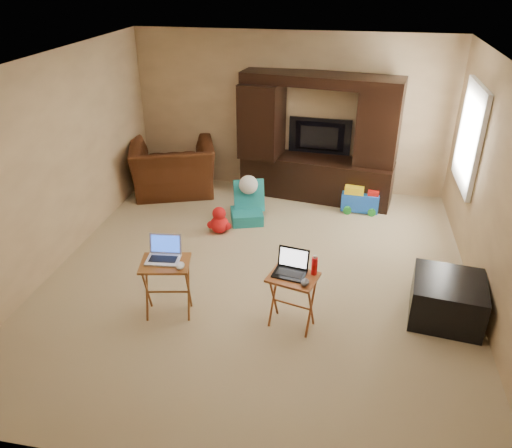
% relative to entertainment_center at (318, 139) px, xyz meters
% --- Properties ---
extents(floor, '(5.50, 5.50, 0.00)m').
position_rel_entertainment_center_xyz_m(floor, '(-0.48, -2.42, -0.97)').
color(floor, tan).
rests_on(floor, ground).
extents(ceiling, '(5.50, 5.50, 0.00)m').
position_rel_entertainment_center_xyz_m(ceiling, '(-0.48, -2.42, 1.53)').
color(ceiling, silver).
rests_on(ceiling, ground).
extents(wall_back, '(5.00, 0.00, 5.00)m').
position_rel_entertainment_center_xyz_m(wall_back, '(-0.48, 0.33, 0.28)').
color(wall_back, tan).
rests_on(wall_back, ground).
extents(wall_front, '(5.00, 0.00, 5.00)m').
position_rel_entertainment_center_xyz_m(wall_front, '(-0.48, -5.17, 0.28)').
color(wall_front, tan).
rests_on(wall_front, ground).
extents(wall_left, '(0.00, 5.50, 5.50)m').
position_rel_entertainment_center_xyz_m(wall_left, '(-2.98, -2.42, 0.28)').
color(wall_left, tan).
rests_on(wall_left, ground).
extents(wall_right, '(0.00, 5.50, 5.50)m').
position_rel_entertainment_center_xyz_m(wall_right, '(2.02, -2.42, 0.28)').
color(wall_right, tan).
rests_on(wall_right, ground).
extents(window_pane, '(0.00, 1.20, 1.20)m').
position_rel_entertainment_center_xyz_m(window_pane, '(2.00, -0.87, 0.43)').
color(window_pane, white).
rests_on(window_pane, ground).
extents(window_frame, '(0.06, 1.14, 1.34)m').
position_rel_entertainment_center_xyz_m(window_frame, '(1.98, -0.87, 0.43)').
color(window_frame, white).
rests_on(window_frame, ground).
extents(entertainment_center, '(2.44, 0.97, 1.95)m').
position_rel_entertainment_center_xyz_m(entertainment_center, '(0.00, 0.00, 0.00)').
color(entertainment_center, black).
rests_on(entertainment_center, floor).
extents(television, '(0.99, 0.19, 0.57)m').
position_rel_entertainment_center_xyz_m(television, '(-0.00, 0.17, -0.04)').
color(television, black).
rests_on(television, entertainment_center).
extents(recliner, '(1.61, 1.52, 0.85)m').
position_rel_entertainment_center_xyz_m(recliner, '(-2.29, -0.27, -0.55)').
color(recliner, '#4A2110').
rests_on(recliner, floor).
extents(child_rocker, '(0.58, 0.62, 0.59)m').
position_rel_entertainment_center_xyz_m(child_rocker, '(-0.91, -1.08, -0.68)').
color(child_rocker, '#177A80').
rests_on(child_rocker, floor).
extents(plush_toy, '(0.36, 0.30, 0.40)m').
position_rel_entertainment_center_xyz_m(plush_toy, '(-1.22, -1.48, -0.78)').
color(plush_toy, red).
rests_on(plush_toy, floor).
extents(push_toy, '(0.59, 0.43, 0.42)m').
position_rel_entertainment_center_xyz_m(push_toy, '(0.72, -0.40, -0.76)').
color(push_toy, blue).
rests_on(push_toy, floor).
extents(ottoman, '(0.81, 0.81, 0.47)m').
position_rel_entertainment_center_xyz_m(ottoman, '(1.63, -2.87, -0.74)').
color(ottoman, black).
rests_on(ottoman, floor).
extents(tray_table_left, '(0.57, 0.49, 0.65)m').
position_rel_entertainment_center_xyz_m(tray_table_left, '(-1.29, -3.36, -0.65)').
color(tray_table_left, '#915A23').
rests_on(tray_table_left, floor).
extents(tray_table_right, '(0.55, 0.48, 0.61)m').
position_rel_entertainment_center_xyz_m(tray_table_right, '(0.03, -3.30, -0.67)').
color(tray_table_right, '#974E24').
rests_on(tray_table_right, floor).
extents(laptop_left, '(0.37, 0.31, 0.24)m').
position_rel_entertainment_center_xyz_m(laptop_left, '(-1.32, -3.33, -0.20)').
color(laptop_left, silver).
rests_on(laptop_left, tray_table_left).
extents(laptop_right, '(0.36, 0.32, 0.24)m').
position_rel_entertainment_center_xyz_m(laptop_right, '(-0.01, -3.28, -0.24)').
color(laptop_right, black).
rests_on(laptop_right, tray_table_right).
extents(mouse_left, '(0.10, 0.14, 0.05)m').
position_rel_entertainment_center_xyz_m(mouse_left, '(-1.10, -3.43, -0.29)').
color(mouse_left, silver).
rests_on(mouse_left, tray_table_left).
extents(mouse_right, '(0.09, 0.13, 0.05)m').
position_rel_entertainment_center_xyz_m(mouse_right, '(0.16, -3.42, -0.33)').
color(mouse_right, '#45454A').
rests_on(mouse_right, tray_table_right).
extents(water_bottle, '(0.06, 0.06, 0.19)m').
position_rel_entertainment_center_xyz_m(water_bottle, '(0.23, -3.22, -0.26)').
color(water_bottle, red).
rests_on(water_bottle, tray_table_right).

